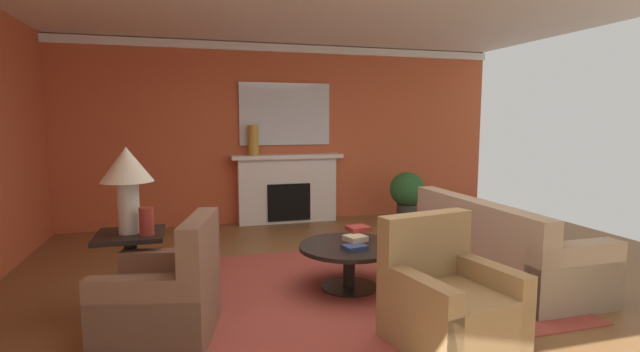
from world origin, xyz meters
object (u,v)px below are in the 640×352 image
(table_lamp, at_px, (127,173))
(potted_plant, at_px, (407,193))
(mantel_mirror, at_px, (285,114))
(sofa, at_px, (499,250))
(fireplace, at_px, (287,190))
(vase_on_side_table, at_px, (147,221))
(side_table, at_px, (132,266))
(armchair_near_window, at_px, (165,300))
(coffee_table, at_px, (349,256))
(armchair_facing_fireplace, at_px, (448,305))
(vase_mantel_left, at_px, (253,140))

(table_lamp, distance_m, potted_plant, 4.71)
(mantel_mirror, relative_size, sofa, 0.71)
(fireplace, relative_size, vase_on_side_table, 7.47)
(vase_on_side_table, bearing_deg, mantel_mirror, 60.37)
(mantel_mirror, xyz_separation_m, side_table, (-2.05, -3.22, -1.37))
(vase_on_side_table, distance_m, potted_plant, 4.61)
(side_table, distance_m, table_lamp, 0.82)
(vase_on_side_table, height_order, potted_plant, vase_on_side_table)
(mantel_mirror, xyz_separation_m, armchair_near_window, (-1.75, -3.85, -1.46))
(armchair_near_window, bearing_deg, mantel_mirror, 65.57)
(mantel_mirror, xyz_separation_m, potted_plant, (1.87, -0.69, -1.27))
(armchair_near_window, xyz_separation_m, side_table, (-0.30, 0.63, 0.09))
(sofa, height_order, armchair_near_window, armchair_near_window)
(armchair_near_window, relative_size, side_table, 1.37)
(sofa, xyz_separation_m, coffee_table, (-1.64, 0.12, 0.04))
(armchair_facing_fireplace, bearing_deg, fireplace, 93.75)
(armchair_facing_fireplace, height_order, vase_on_side_table, armchair_facing_fireplace)
(armchair_near_window, height_order, side_table, armchair_near_window)
(mantel_mirror, relative_size, armchair_near_window, 1.55)
(table_lamp, bearing_deg, armchair_near_window, -64.49)
(table_lamp, height_order, vase_on_side_table, table_lamp)
(sofa, bearing_deg, fireplace, 116.31)
(mantel_mirror, height_order, potted_plant, mantel_mirror)
(sofa, relative_size, table_lamp, 2.81)
(mantel_mirror, relative_size, potted_plant, 1.79)
(sofa, distance_m, side_table, 3.66)
(armchair_near_window, relative_size, vase_on_side_table, 3.98)
(table_lamp, bearing_deg, side_table, 90.00)
(fireplace, relative_size, armchair_near_window, 1.88)
(sofa, height_order, armchair_facing_fireplace, armchair_facing_fireplace)
(armchair_facing_fireplace, distance_m, coffee_table, 1.32)
(vase_mantel_left, bearing_deg, potted_plant, -12.22)
(armchair_near_window, relative_size, table_lamp, 1.28)
(armchair_facing_fireplace, bearing_deg, mantel_mirror, 93.65)
(table_lamp, bearing_deg, armchair_facing_fireplace, -29.27)
(side_table, xyz_separation_m, potted_plant, (3.91, 2.52, 0.09))
(sofa, bearing_deg, armchair_near_window, -171.94)
(armchair_facing_fireplace, distance_m, side_table, 2.68)
(sofa, bearing_deg, potted_plant, 84.46)
(table_lamp, height_order, potted_plant, table_lamp)
(sofa, relative_size, armchair_facing_fireplace, 2.22)
(sofa, xyz_separation_m, vase_mantel_left, (-2.16, 3.20, 1.06))
(side_table, distance_m, vase_mantel_left, 3.52)
(armchair_facing_fireplace, relative_size, side_table, 1.36)
(sofa, relative_size, potted_plant, 2.53)
(coffee_table, xyz_separation_m, vase_on_side_table, (-1.86, -0.09, 0.49))
(vase_on_side_table, bearing_deg, potted_plant, 35.07)
(mantel_mirror, distance_m, armchair_facing_fireplace, 4.76)
(mantel_mirror, bearing_deg, table_lamp, -122.48)
(sofa, bearing_deg, vase_on_side_table, 179.43)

